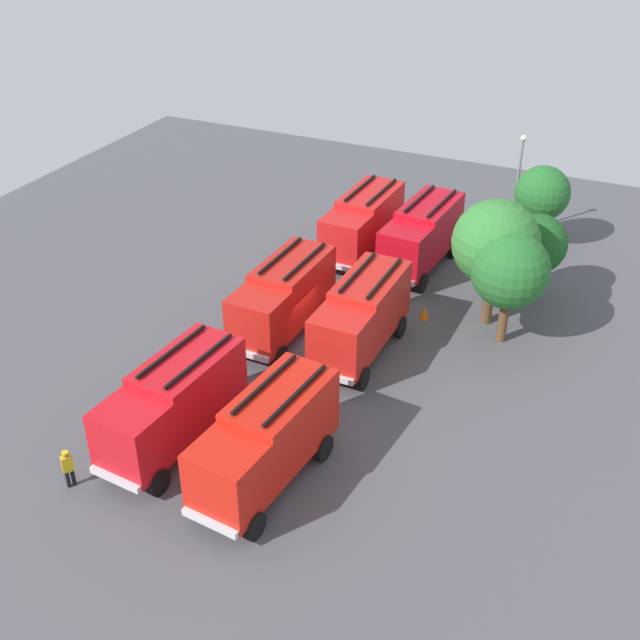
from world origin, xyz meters
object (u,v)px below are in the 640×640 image
Objects in this scene: fire_truck_1 at (283,297)px; tree_3 at (510,270)px; firefighter_2 at (250,287)px; fire_truck_4 at (361,315)px; fire_truck_0 at (363,222)px; firefighter_0 at (68,467)px; tree_2 at (496,243)px; firefighter_1 at (322,279)px; tree_0 at (542,194)px; fire_truck_5 at (266,439)px; fire_truck_2 at (173,402)px; lamppost at (518,178)px; tree_1 at (537,244)px; fire_truck_3 at (422,234)px; traffic_cone_0 at (424,312)px.

fire_truck_1 is 11.07m from tree_3.
fire_truck_4 is at bearing 13.70° from firefighter_2.
fire_truck_0 is 4.27× the size of firefighter_0.
tree_2 is (-5.39, 4.86, 2.38)m from fire_truck_4.
fire_truck_4 reaches higher than firefighter_1.
fire_truck_0 is 1.43× the size of tree_0.
fire_truck_5 is at bearing -29.52° from firefighter_2.
fire_truck_2 is 1.13× the size of lamppost.
fire_truck_0 is at bearing -162.61° from fire_truck_5.
firefighter_1 is 0.33× the size of tree_1.
firefighter_2 is 13.04m from tree_2.
firefighter_2 is at bearing -120.98° from fire_truck_1.
fire_truck_3 is (-9.73, 3.95, 0.00)m from fire_truck_1.
tree_1 is at bearing 70.32° from firefighter_1.
fire_truck_4 is 1.23× the size of tree_3.
tree_2 is at bearing 53.84° from fire_truck_3.
fire_truck_3 is 1.25× the size of tree_3.
tree_2 reaches higher than fire_truck_4.
tree_3 reaches higher than firefighter_1.
tree_2 reaches higher than fire_truck_2.
traffic_cone_0 is at bearing -71.82° from tree_2.
fire_truck_4 is 4.50× the size of firefighter_1.
fire_truck_0 and fire_truck_3 have the same top height.
lamppost is (-26.15, 3.50, 1.68)m from fire_truck_5.
firefighter_2 is at bearing -104.29° from fire_truck_4.
tree_1 is 6.96m from traffic_cone_0.
tree_1 is at bearing 85.90° from fire_truck_3.
tree_2 is 1.89m from tree_3.
tree_0 is (-13.55, 12.50, 2.42)m from firefighter_2.
fire_truck_2 is at bearing -17.20° from lamppost.
tree_0 is (-15.48, 5.30, 1.28)m from fire_truck_4.
tree_3 reaches higher than fire_truck_5.
lamppost is (-25.74, 7.97, 1.68)m from fire_truck_2.
lamppost reaches higher than fire_truck_4.
fire_truck_2 is at bearing -42.06° from firefighter_1.
tree_1 is at bearing 133.76° from traffic_cone_0.
fire_truck_5 is at bearing 5.24° from fire_truck_3.
fire_truck_2 is at bearing -47.29° from firefighter_2.
firefighter_2 is at bearing -20.61° from fire_truck_0.
fire_truck_3 is 23.96m from firefighter_0.
fire_truck_4 is 7.54m from firefighter_2.
firefighter_2 is 15.38m from tree_1.
firefighter_2 is 0.26× the size of tree_2.
fire_truck_5 is at bearing -22.94° from tree_3.
fire_truck_4 is 1.07× the size of tree_2.
tree_2 is at bearing 53.84° from firefighter_1.
fire_truck_4 is at bearing -56.32° from tree_3.
tree_0 is 6.91× the size of traffic_cone_0.
firefighter_1 is 14.65m from tree_0.
tree_2 is (10.09, -0.44, 1.11)m from tree_0.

